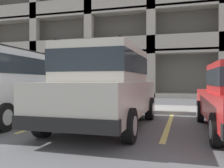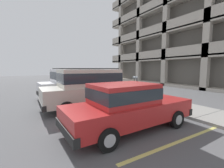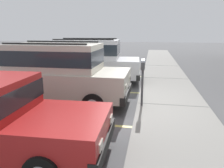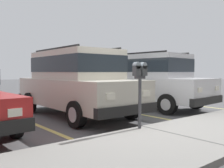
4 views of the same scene
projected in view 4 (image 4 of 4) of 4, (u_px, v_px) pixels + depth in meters
The scene contains 6 objects.
ground_plane at pixel (135, 132), 5.82m from camera, with size 80.00×80.00×0.10m.
sidewalk at pixel (182, 139), 4.81m from camera, with size 40.00×2.20×0.12m.
parking_stall_lines at pixel (46, 129), 5.90m from camera, with size 12.74×4.80×0.01m.
silver_suv at pixel (76, 80), 7.63m from camera, with size 2.03×4.79×2.03m.
red_sedan at pixel (148, 79), 9.43m from camera, with size 2.25×4.90×2.03m.
parking_meter_near at pixel (140, 79), 5.36m from camera, with size 0.35×0.12×1.43m.
Camera 4 is at (4.06, 4.12, 1.35)m, focal length 40.00 mm.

